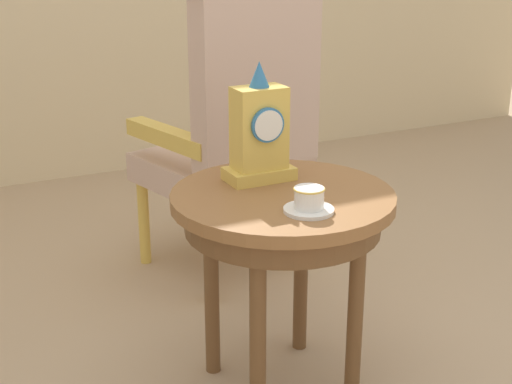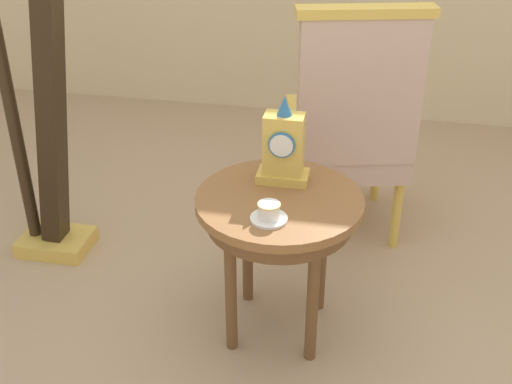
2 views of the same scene
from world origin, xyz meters
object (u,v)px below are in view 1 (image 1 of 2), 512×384
(side_table, at_px, (282,220))
(teacup_left, at_px, (309,201))
(armchair, at_px, (237,126))
(mantel_clock, at_px, (259,134))

(side_table, height_order, teacup_left, teacup_left)
(side_table, distance_m, armchair, 0.76)
(armchair, bearing_deg, mantel_clock, -109.59)
(side_table, height_order, armchair, armchair)
(teacup_left, height_order, armchair, armchair)
(side_table, height_order, mantel_clock, mantel_clock)
(armchair, bearing_deg, side_table, -105.86)
(side_table, xyz_separation_m, armchair, (0.21, 0.73, 0.07))
(side_table, bearing_deg, armchair, 74.14)
(teacup_left, bearing_deg, mantel_clock, 89.40)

